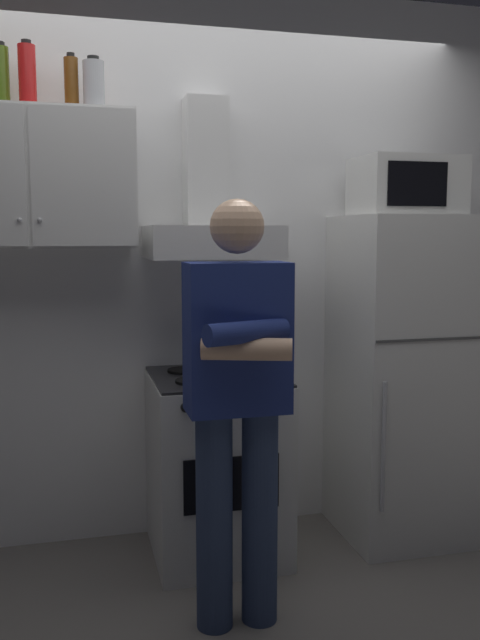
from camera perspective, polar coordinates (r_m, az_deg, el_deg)
ground_plane at (r=3.22m, az=0.00°, el=-20.73°), size 7.00×7.00×0.00m
back_wall_tiled at (r=3.44m, az=-2.47°, el=4.54°), size 4.80×0.10×2.70m
upper_cabinet at (r=3.15m, az=-17.27°, el=11.26°), size 0.90×0.37×0.60m
stove_oven at (r=3.26m, az=-1.97°, el=-12.08°), size 0.60×0.62×0.87m
range_hood at (r=3.20m, az=-2.55°, el=8.77°), size 0.60×0.44×0.75m
refrigerator at (r=3.48m, az=13.51°, el=-4.76°), size 0.60×0.62×1.60m
microwave at (r=3.43m, az=13.83°, el=10.85°), size 0.48×0.37×0.28m
person_standing at (r=2.55m, az=-0.21°, el=-6.62°), size 0.38×0.33×1.64m
cooking_pot at (r=3.05m, az=0.86°, el=-3.83°), size 0.30×0.20×0.10m
bottle_soda_red at (r=3.20m, az=-17.48°, el=19.03°), size 0.07×0.07×0.28m
bottle_beer_brown at (r=3.22m, az=-14.02°, el=18.76°), size 0.06×0.06×0.24m
bottle_olive_oil at (r=3.23m, az=-19.45°, el=18.76°), size 0.07×0.07×0.27m
bottle_canister_steel at (r=3.19m, az=-12.22°, el=18.77°), size 0.09×0.09×0.23m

